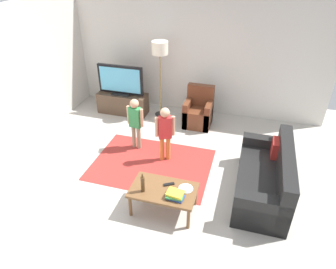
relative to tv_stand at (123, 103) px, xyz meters
name	(u,v)px	position (x,y,z in m)	size (l,w,h in m)	color
ground	(158,183)	(1.65, -2.30, -0.24)	(7.80, 7.80, 0.00)	#B2ADA3
wall_back	(197,56)	(1.65, 0.70, 1.11)	(6.00, 0.12, 2.70)	silver
area_rug	(152,164)	(1.36, -1.81, -0.24)	(2.20, 1.60, 0.01)	#9E2D28
tv_stand	(123,103)	(0.00, 0.00, 0.00)	(1.20, 0.44, 0.50)	#4C3828
tv	(121,80)	(0.00, -0.02, 0.60)	(1.10, 0.28, 0.71)	black
couch	(268,180)	(3.44, -2.02, 0.05)	(0.80, 1.80, 0.86)	black
armchair	(199,112)	(1.89, -0.04, 0.05)	(0.60, 0.60, 0.90)	brown
floor_lamp	(160,52)	(0.92, 0.15, 1.30)	(0.36, 0.36, 1.78)	#262626
child_near_tv	(135,119)	(0.88, -1.34, 0.41)	(0.36, 0.17, 1.08)	gray
child_center	(165,130)	(1.56, -1.57, 0.42)	(0.34, 0.22, 1.11)	orange
coffee_table	(163,192)	(1.92, -2.86, 0.13)	(1.00, 0.60, 0.42)	brown
book_stack	(175,195)	(2.13, -2.98, 0.22)	(0.27, 0.22, 0.09)	#334CA5
bottle	(143,184)	(1.64, -2.98, 0.31)	(0.06, 0.06, 0.32)	#4C3319
tv_remote	(169,184)	(1.97, -2.74, 0.19)	(0.17, 0.05, 0.02)	black
plate	(186,189)	(2.24, -2.76, 0.18)	(0.22, 0.22, 0.02)	white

